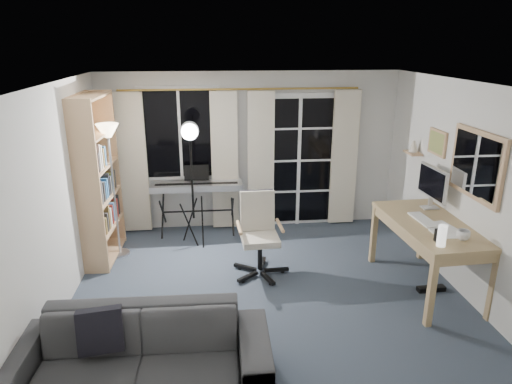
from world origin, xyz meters
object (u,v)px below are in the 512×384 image
Objects in this scene: monitor at (432,184)px; sofa at (137,344)px; bookshelf at (94,184)px; torchiere_lamp at (110,151)px; mug at (463,234)px; desk at (430,231)px; keyboard_piano at (197,187)px; office_chair at (258,226)px; studio_light at (190,146)px.

monitor is 3.87m from sofa.
bookshelf is at bearing 166.58° from monitor.
bookshelf is 1.21× the size of torchiere_lamp.
monitor is (3.98, -0.83, -0.31)m from torchiere_lamp.
torchiere_lamp is at bearing 155.33° from mug.
keyboard_piano is at bearing 142.13° from desk.
torchiere_lamp is 1.75× the size of office_chair.
torchiere_lamp is at bearing -172.16° from studio_light.
office_chair is 2.19m from monitor.
studio_light is at bearing 12.21° from bookshelf.
bookshelf is 3.64× the size of monitor.
office_chair is at bearing 158.74° from desk.
studio_light is at bearing 9.05° from torchiere_lamp.
bookshelf is at bearing -152.81° from keyboard_piano.
office_chair is at bearing 59.73° from sofa.
keyboard_piano is (1.30, 0.66, -0.30)m from bookshelf.
bookshelf reaches higher than torchiere_lamp.
studio_light is (1.25, 0.22, 0.43)m from bookshelf.
bookshelf is 1.34m from studio_light.
bookshelf is at bearing 109.85° from sofa.
mug reaches higher than sofa.
sofa reaches higher than desk.
monitor is (0.20, 0.45, 0.42)m from desk.
torchiere_lamp is at bearing 165.25° from monitor.
sofa is at bearing -69.12° from bookshelf.
keyboard_piano is 9.90× the size of mug.
keyboard_piano is at bearing 139.57° from mug.
torchiere_lamp is at bearing 15.57° from bookshelf.
sofa is (0.63, -2.64, -1.03)m from torchiere_lamp.
keyboard_piano is 3.30m from desk.
office_chair is 2.03m from desk.
bookshelf is at bearing 160.04° from desk.
mug is at bearing -98.70° from monitor.
torchiere_lamp is 4.07m from monitor.
bookshelf is 2.79m from sofa.
studio_light is (-0.05, -0.45, 0.73)m from keyboard_piano.
monitor is 0.99m from mug.
keyboard_piano is 1.31× the size of office_chair.
studio_light is at bearing 83.42° from sofa.
mug is at bearing -40.25° from keyboard_piano.
torchiere_lamp is 0.82× the size of sofa.
monitor reaches higher than sofa.
mug is (2.86, -1.95, -0.57)m from studio_light.
studio_light is at bearing -95.89° from keyboard_piano.
keyboard_piano is 0.85m from studio_light.
mug is (2.81, -2.39, 0.16)m from keyboard_piano.
office_chair is at bearing -19.15° from torchiere_lamp.
torchiere_lamp is 0.99× the size of studio_light.
monitor is (2.90, -1.44, 0.41)m from keyboard_piano.
keyboard_piano is 2.25× the size of monitor.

